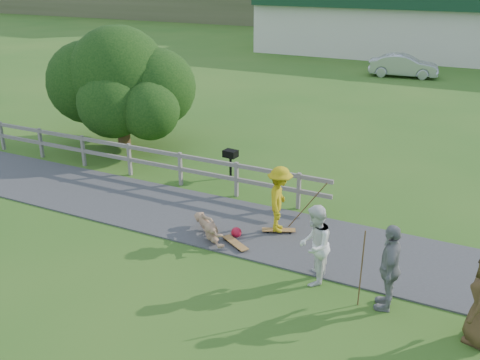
{
  "coord_description": "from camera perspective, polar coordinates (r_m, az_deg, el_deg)",
  "views": [
    {
      "loc": [
        6.79,
        -10.04,
        6.54
      ],
      "look_at": [
        0.77,
        2.0,
        1.14
      ],
      "focal_mm": 40.0,
      "sensor_mm": 36.0,
      "label": 1
    }
  ],
  "objects": [
    {
      "name": "ground",
      "position": [
        13.78,
        -6.64,
        -6.64
      ],
      "size": [
        260.0,
        260.0,
        0.0
      ],
      "primitive_type": "plane",
      "color": "#2A5E1B",
      "rests_on": "ground"
    },
    {
      "name": "path",
      "position": [
        14.9,
        -3.52,
        -4.13
      ],
      "size": [
        34.0,
        3.0,
        0.04
      ],
      "primitive_type": "cube",
      "color": "#38383B",
      "rests_on": "ground"
    },
    {
      "name": "fence",
      "position": [
        18.49,
        -13.26,
        2.94
      ],
      "size": [
        15.05,
        0.1,
        1.1
      ],
      "color": "#68635B",
      "rests_on": "ground"
    },
    {
      "name": "strip_mall",
      "position": [
        45.24,
        23.79,
        15.09
      ],
      "size": [
        32.5,
        10.75,
        5.1
      ],
      "color": "silver",
      "rests_on": "ground"
    },
    {
      "name": "skater_rider",
      "position": [
        13.79,
        4.23,
        -2.44
      ],
      "size": [
        0.94,
        1.27,
        1.75
      ],
      "primitive_type": "imported",
      "rotation": [
        0.0,
        0.0,
        1.85
      ],
      "color": "#B9A111",
      "rests_on": "ground"
    },
    {
      "name": "skater_fallen",
      "position": [
        13.79,
        -3.29,
        -5.11
      ],
      "size": [
        1.36,
        1.46,
        0.59
      ],
      "primitive_type": "imported",
      "rotation": [
        0.0,
        0.0,
        0.84
      ],
      "color": "#A67C5C",
      "rests_on": "ground"
    },
    {
      "name": "spectator_a",
      "position": [
        11.78,
        7.95,
        -6.9
      ],
      "size": [
        0.82,
        0.99,
        1.83
      ],
      "primitive_type": "imported",
      "rotation": [
        0.0,
        0.0,
        4.87
      ],
      "color": "white",
      "rests_on": "ground"
    },
    {
      "name": "spectator_b",
      "position": [
        11.24,
        15.67,
        -8.94
      ],
      "size": [
        0.6,
        1.15,
        1.88
      ],
      "primitive_type": "imported",
      "rotation": [
        0.0,
        0.0,
        4.85
      ],
      "color": "gray",
      "rests_on": "ground"
    },
    {
      "name": "car_silver",
      "position": [
        35.89,
        17.04,
        11.58
      ],
      "size": [
        4.39,
        2.02,
        1.39
      ],
      "primitive_type": "imported",
      "rotation": [
        0.0,
        0.0,
        1.7
      ],
      "color": "#B0B2B8",
      "rests_on": "ground"
    },
    {
      "name": "tree",
      "position": [
        21.01,
        -12.62,
        8.8
      ],
      "size": [
        6.02,
        6.02,
        3.95
      ],
      "primitive_type": null,
      "color": "black",
      "rests_on": "ground"
    },
    {
      "name": "bbq",
      "position": [
        17.6,
        -1.01,
        1.72
      ],
      "size": [
        0.47,
        0.38,
        0.95
      ],
      "primitive_type": null,
      "rotation": [
        0.0,
        0.0,
        -0.1
      ],
      "color": "black",
      "rests_on": "ground"
    },
    {
      "name": "longboard_rider",
      "position": [
        14.15,
        4.14,
        -5.5
      ],
      "size": [
        0.88,
        0.56,
        0.1
      ],
      "primitive_type": null,
      "rotation": [
        0.0,
        0.0,
        0.43
      ],
      "color": "olive",
      "rests_on": "ground"
    },
    {
      "name": "longboard_fallen",
      "position": [
        13.48,
        -0.5,
        -6.9
      ],
      "size": [
        0.9,
        0.65,
        0.1
      ],
      "primitive_type": null,
      "rotation": [
        0.0,
        0.0,
        -0.53
      ],
      "color": "olive",
      "rests_on": "ground"
    },
    {
      "name": "helmet",
      "position": [
        13.88,
        -0.39,
        -5.61
      ],
      "size": [
        0.27,
        0.27,
        0.27
      ],
      "primitive_type": "sphere",
      "color": "red",
      "rests_on": "ground"
    },
    {
      "name": "pole_rider",
      "position": [
        13.93,
        7.15,
        -2.2
      ],
      "size": [
        0.03,
        0.03,
        1.8
      ],
      "primitive_type": "cylinder",
      "color": "brown",
      "rests_on": "ground"
    },
    {
      "name": "pole_spec_left",
      "position": [
        11.19,
        12.83,
        -9.23
      ],
      "size": [
        0.03,
        0.03,
        1.73
      ],
      "primitive_type": "cylinder",
      "color": "brown",
      "rests_on": "ground"
    }
  ]
}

